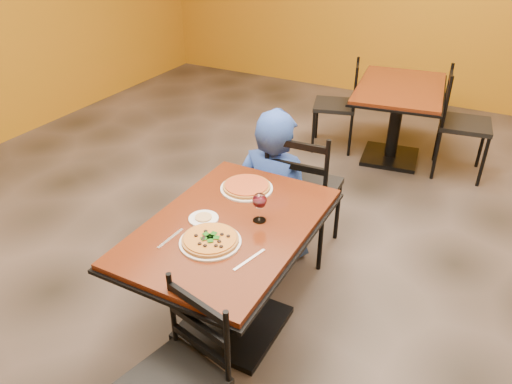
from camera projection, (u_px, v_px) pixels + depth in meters
The scene contains 16 objects.
floor at pixel (270, 277), 3.33m from camera, with size 7.00×8.00×0.01m, color black.
table_main at pixel (231, 252), 2.67m from camera, with size 0.83×1.23×0.75m.
table_second at pixel (398, 106), 4.60m from camera, with size 0.94×1.27×0.75m.
chair_main_far at pixel (304, 189), 3.39m from camera, with size 0.44×0.44×0.98m, color black, non-canonical shape.
chair_second_left at pixel (335, 106), 4.90m from camera, with size 0.41×0.41×0.90m, color black, non-canonical shape.
chair_second_right at pixel (465, 125), 4.38m from camera, with size 0.44×0.44×0.97m, color black, non-canonical shape.
diner at pixel (274, 184), 3.34m from camera, with size 0.56×0.37×1.10m, color navy.
plate_main at pixel (210, 242), 2.42m from camera, with size 0.31×0.31×0.01m, color white.
pizza_main at pixel (210, 239), 2.41m from camera, with size 0.28×0.28×0.02m, color maroon.
plate_far at pixel (247, 188), 2.87m from camera, with size 0.31×0.31×0.01m, color white.
pizza_far at pixel (247, 186), 2.87m from camera, with size 0.28×0.28×0.02m, color #C66826.
side_plate at pixel (204, 219), 2.60m from camera, with size 0.16×0.16×0.01m, color white.
dip at pixel (203, 217), 2.59m from camera, with size 0.09×0.09×0.01m, color tan.
wine_glass at pixel (260, 206), 2.55m from camera, with size 0.08×0.08×0.18m, color white, non-canonical shape.
fork at pixel (170, 238), 2.45m from camera, with size 0.01×0.19×0.00m, color silver.
knife at pixel (249, 260), 2.30m from camera, with size 0.01×0.21×0.00m, color silver.
Camera 1 is at (1.12, -2.31, 2.20)m, focal length 34.24 mm.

